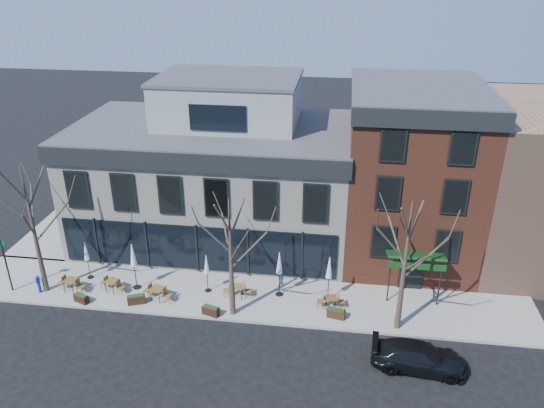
# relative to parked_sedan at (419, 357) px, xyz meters

# --- Properties ---
(ground) EXTENTS (120.00, 120.00, 0.00)m
(ground) POSITION_rel_parked_sedan_xyz_m (-12.80, 6.76, -0.67)
(ground) COLOR black
(ground) RESTS_ON ground
(sidewalk_front) EXTENTS (33.50, 4.70, 0.15)m
(sidewalk_front) POSITION_rel_parked_sedan_xyz_m (-9.55, 4.61, -0.59)
(sidewalk_front) COLOR gray
(sidewalk_front) RESTS_ON ground
(sidewalk_side) EXTENTS (4.50, 12.00, 0.15)m
(sidewalk_side) POSITION_rel_parked_sedan_xyz_m (-24.05, 12.76, -0.59)
(sidewalk_side) COLOR gray
(sidewalk_side) RESTS_ON ground
(corner_building) EXTENTS (18.39, 10.39, 11.10)m
(corner_building) POSITION_rel_parked_sedan_xyz_m (-12.73, 11.83, 4.06)
(corner_building) COLOR beige
(corner_building) RESTS_ON ground
(red_brick_building) EXTENTS (8.20, 11.78, 11.18)m
(red_brick_building) POSITION_rel_parked_sedan_xyz_m (0.20, 11.74, 4.97)
(red_brick_building) COLOR brown
(red_brick_building) RESTS_ON ground
(tree_corner) EXTENTS (3.93, 3.98, 7.92)m
(tree_corner) POSITION_rel_parked_sedan_xyz_m (-21.29, 3.55, 3.58)
(tree_corner) COLOR #382B21
(tree_corner) RESTS_ON sidewalk_front
(tree_mid) EXTENTS (3.50, 3.55, 7.04)m
(tree_mid) POSITION_rel_parked_sedan_xyz_m (-9.79, 2.85, 3.13)
(tree_mid) COLOR #382B21
(tree_mid) RESTS_ON sidewalk_front
(tree_right) EXTENTS (3.72, 3.77, 7.48)m
(tree_right) POSITION_rel_parked_sedan_xyz_m (-0.79, 2.85, 3.35)
(tree_right) COLOR #382B21
(tree_right) RESTS_ON sidewalk_front
(sign_pole) EXTENTS (0.50, 0.10, 3.40)m
(sign_pole) POSITION_rel_parked_sedan_xyz_m (-23.30, 3.26, 1.41)
(sign_pole) COLOR black
(sign_pole) RESTS_ON sidewalk_front
(parked_sedan) EXTENTS (4.72, 2.20, 1.33)m
(parked_sedan) POSITION_rel_parked_sedan_xyz_m (0.00, 0.00, 0.00)
(parked_sedan) COLOR black
(parked_sedan) RESTS_ON ground
(call_box) EXTENTS (0.24, 0.23, 1.17)m
(call_box) POSITION_rel_parked_sedan_xyz_m (-21.55, 3.28, 0.10)
(call_box) COLOR #0D19AF
(call_box) RESTS_ON sidewalk_front
(cafe_set_0) EXTENTS (1.84, 0.85, 0.95)m
(cafe_set_0) POSITION_rel_parked_sedan_xyz_m (-19.72, 3.68, -0.03)
(cafe_set_0) COLOR brown
(cafe_set_0) RESTS_ON sidewalk_front
(cafe_set_1) EXTENTS (1.75, 0.95, 0.90)m
(cafe_set_1) POSITION_rel_parked_sedan_xyz_m (-17.30, 3.99, -0.05)
(cafe_set_1) COLOR brown
(cafe_set_1) RESTS_ON sidewalk_front
(cafe_set_2) EXTENTS (1.87, 0.89, 0.96)m
(cafe_set_2) POSITION_rel_parked_sedan_xyz_m (-14.36, 3.52, -0.03)
(cafe_set_2) COLOR brown
(cafe_set_2) RESTS_ON sidewalk_front
(cafe_set_3) EXTENTS (1.68, 0.71, 0.88)m
(cafe_set_3) POSITION_rel_parked_sedan_xyz_m (-9.86, 4.43, -0.07)
(cafe_set_3) COLOR brown
(cafe_set_3) RESTS_ON sidewalk_front
(cafe_set_5) EXTENTS (1.63, 0.70, 0.84)m
(cafe_set_5) POSITION_rel_parked_sedan_xyz_m (-4.41, 4.12, -0.08)
(cafe_set_5) COLOR brown
(cafe_set_5) RESTS_ON sidewalk_front
(umbrella_0) EXTENTS (0.40, 0.40, 2.48)m
(umbrella_0) POSITION_rel_parked_sedan_xyz_m (-19.30, 5.18, 1.24)
(umbrella_0) COLOR black
(umbrella_0) RESTS_ON sidewalk_front
(umbrella_1) EXTENTS (0.48, 0.48, 3.01)m
(umbrella_1) POSITION_rel_parked_sedan_xyz_m (-16.03, 4.51, 1.61)
(umbrella_1) COLOR black
(umbrella_1) RESTS_ON sidewalk_front
(umbrella_2) EXTENTS (0.39, 0.39, 2.46)m
(umbrella_2) POSITION_rel_parked_sedan_xyz_m (-11.71, 4.78, 1.22)
(umbrella_2) COLOR black
(umbrella_2) RESTS_ON sidewalk_front
(umbrella_3) EXTENTS (0.46, 0.46, 2.89)m
(umbrella_3) POSITION_rel_parked_sedan_xyz_m (-7.46, 4.96, 1.52)
(umbrella_3) COLOR black
(umbrella_3) RESTS_ON sidewalk_front
(umbrella_4) EXTENTS (0.46, 0.46, 2.84)m
(umbrella_4) POSITION_rel_parked_sedan_xyz_m (-4.61, 4.91, 1.49)
(umbrella_4) COLOR black
(umbrella_4) RESTS_ON sidewalk_front
(planter_0) EXTENTS (0.98, 0.66, 0.51)m
(planter_0) POSITION_rel_parked_sedan_xyz_m (-18.67, 2.70, -0.26)
(planter_0) COLOR black
(planter_0) RESTS_ON sidewalk_front
(planter_1) EXTENTS (1.06, 0.72, 0.55)m
(planter_1) POSITION_rel_parked_sedan_xyz_m (-15.48, 3.00, -0.24)
(planter_1) COLOR #311B10
(planter_1) RESTS_ON sidewalk_front
(planter_2) EXTENTS (1.04, 0.65, 0.54)m
(planter_2) POSITION_rel_parked_sedan_xyz_m (-10.99, 2.56, -0.25)
(planter_2) COLOR black
(planter_2) RESTS_ON sidewalk_front
(planter_3) EXTENTS (1.05, 0.58, 0.56)m
(planter_3) POSITION_rel_parked_sedan_xyz_m (-4.08, 3.26, -0.24)
(planter_3) COLOR #302110
(planter_3) RESTS_ON sidewalk_front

